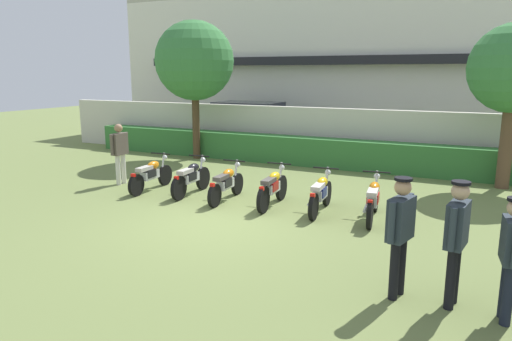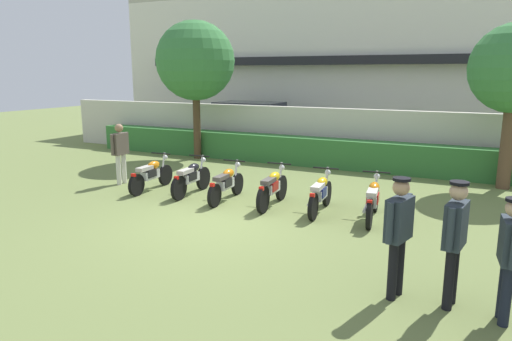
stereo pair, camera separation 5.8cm
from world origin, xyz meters
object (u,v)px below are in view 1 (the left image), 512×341
at_px(tree_near_inspector, 194,61).
at_px(motorcycle_in_row_3, 273,188).
at_px(motorcycle_in_row_5, 373,199).
at_px(officer_0, 400,227).
at_px(motorcycle_in_row_0, 151,174).
at_px(inspector_person, 120,149).
at_px(officer_2, 511,250).
at_px(motorcycle_in_row_2, 226,183).
at_px(parked_car, 252,125).
at_px(motorcycle_in_row_4, 321,193).
at_px(officer_1, 457,233).
at_px(motorcycle_in_row_1, 191,178).

distance_m(tree_near_inspector, motorcycle_in_row_3, 7.47).
distance_m(motorcycle_in_row_5, officer_0, 3.60).
bearing_deg(motorcycle_in_row_0, motorcycle_in_row_3, -92.39).
relative_size(motorcycle_in_row_0, officer_0, 1.09).
bearing_deg(inspector_person, officer_2, -20.98).
relative_size(motorcycle_in_row_2, motorcycle_in_row_3, 1.00).
height_order(parked_car, motorcycle_in_row_0, parked_car).
height_order(motorcycle_in_row_3, inspector_person, inspector_person).
bearing_deg(motorcycle_in_row_5, motorcycle_in_row_4, 82.62).
distance_m(motorcycle_in_row_3, motorcycle_in_row_4, 1.17).
relative_size(tree_near_inspector, motorcycle_in_row_0, 2.63).
relative_size(motorcycle_in_row_0, officer_1, 1.08).
height_order(inspector_person, officer_0, officer_0).
bearing_deg(motorcycle_in_row_3, officer_0, -138.27).
bearing_deg(tree_near_inspector, motorcycle_in_row_5, -31.48).
bearing_deg(inspector_person, tree_near_inspector, 94.10).
relative_size(parked_car, motorcycle_in_row_4, 2.47).
bearing_deg(officer_2, motorcycle_in_row_2, -35.80).
bearing_deg(motorcycle_in_row_5, inspector_person, 81.62).
bearing_deg(inspector_person, motorcycle_in_row_4, -1.62).
height_order(motorcycle_in_row_5, officer_0, officer_0).
bearing_deg(motorcycle_in_row_4, officer_1, -142.88).
distance_m(parked_car, motorcycle_in_row_0, 7.94).
relative_size(parked_car, motorcycle_in_row_5, 2.36).
bearing_deg(motorcycle_in_row_1, inspector_person, 84.27).
height_order(motorcycle_in_row_5, officer_1, officer_1).
xyz_separation_m(parked_car, motorcycle_in_row_4, (5.63, -7.81, -0.49)).
bearing_deg(officer_1, officer_2, 176.38).
height_order(motorcycle_in_row_1, motorcycle_in_row_2, motorcycle_in_row_1).
xyz_separation_m(motorcycle_in_row_0, officer_1, (7.67, -3.30, 0.59)).
distance_m(motorcycle_in_row_2, motorcycle_in_row_4, 2.40).
xyz_separation_m(motorcycle_in_row_2, officer_1, (5.35, -3.29, 0.60)).
xyz_separation_m(parked_car, motorcycle_in_row_0, (0.92, -7.87, -0.50)).
xyz_separation_m(motorcycle_in_row_0, officer_2, (8.30, -3.44, 0.51)).
xyz_separation_m(motorcycle_in_row_0, officer_0, (6.96, -3.35, 0.58)).
height_order(motorcycle_in_row_3, officer_2, officer_2).
bearing_deg(tree_near_inspector, officer_2, -39.18).
xyz_separation_m(motorcycle_in_row_1, motorcycle_in_row_5, (4.67, -0.05, 0.00)).
bearing_deg(motorcycle_in_row_3, motorcycle_in_row_2, 88.52).
bearing_deg(motorcycle_in_row_3, motorcycle_in_row_0, 86.99).
bearing_deg(tree_near_inspector, officer_0, -43.05).
bearing_deg(motorcycle_in_row_3, inspector_person, 84.21).
height_order(tree_near_inspector, motorcycle_in_row_3, tree_near_inspector).
bearing_deg(motorcycle_in_row_0, officer_1, -116.22).
xyz_separation_m(motorcycle_in_row_2, inspector_person, (-3.54, 0.23, 0.58)).
distance_m(inspector_person, officer_1, 9.56).
height_order(tree_near_inspector, officer_1, tree_near_inspector).
bearing_deg(motorcycle_in_row_2, officer_0, -129.25).
relative_size(motorcycle_in_row_2, inspector_person, 1.08).
bearing_deg(tree_near_inspector, motorcycle_in_row_1, -58.47).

